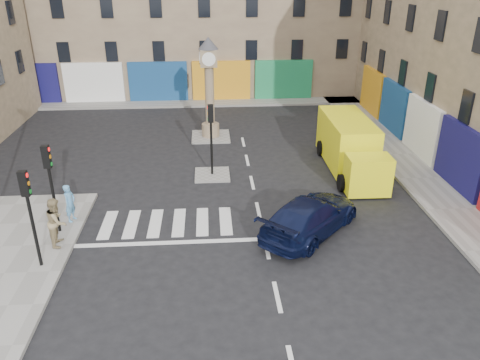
{
  "coord_description": "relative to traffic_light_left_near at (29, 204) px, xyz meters",
  "views": [
    {
      "loc": [
        -2.1,
        -14.35,
        10.0
      ],
      "look_at": [
        -0.89,
        3.02,
        2.0
      ],
      "focal_mm": 35.0,
      "sensor_mm": 36.0,
      "label": 1
    }
  ],
  "objects": [
    {
      "name": "ground",
      "position": [
        8.3,
        -0.2,
        -2.62
      ],
      "size": [
        120.0,
        120.0,
        0.0
      ],
      "primitive_type": "plane",
      "color": "black",
      "rests_on": "ground"
    },
    {
      "name": "sidewalk_right",
      "position": [
        17.0,
        9.8,
        -2.55
      ],
      "size": [
        2.6,
        30.0,
        0.15
      ],
      "primitive_type": "cube",
      "color": "gray",
      "rests_on": "ground"
    },
    {
      "name": "sidewalk_far",
      "position": [
        4.3,
        22.0,
        -2.55
      ],
      "size": [
        32.0,
        2.4,
        0.15
      ],
      "primitive_type": "cube",
      "color": "gray",
      "rests_on": "ground"
    },
    {
      "name": "island_near",
      "position": [
        6.3,
        7.8,
        -2.56
      ],
      "size": [
        1.8,
        1.8,
        0.12
      ],
      "primitive_type": "cube",
      "color": "gray",
      "rests_on": "ground"
    },
    {
      "name": "island_far",
      "position": [
        6.3,
        13.8,
        -2.56
      ],
      "size": [
        2.4,
        2.4,
        0.12
      ],
      "primitive_type": "cube",
      "color": "gray",
      "rests_on": "ground"
    },
    {
      "name": "traffic_light_left_near",
      "position": [
        0.0,
        0.0,
        0.0
      ],
      "size": [
        0.28,
        0.22,
        3.7
      ],
      "color": "black",
      "rests_on": "sidewalk_left"
    },
    {
      "name": "traffic_light_left_far",
      "position": [
        0.0,
        2.4,
        0.0
      ],
      "size": [
        0.28,
        0.22,
        3.7
      ],
      "color": "black",
      "rests_on": "sidewalk_left"
    },
    {
      "name": "traffic_light_island",
      "position": [
        6.3,
        7.8,
        -0.03
      ],
      "size": [
        0.28,
        0.22,
        3.7
      ],
      "color": "black",
      "rests_on": "island_near"
    },
    {
      "name": "clock_pillar",
      "position": [
        6.3,
        13.8,
        0.93
      ],
      "size": [
        1.2,
        1.2,
        6.1
      ],
      "color": "tan",
      "rests_on": "island_far"
    },
    {
      "name": "navy_sedan",
      "position": [
        10.2,
        1.83,
        -1.86
      ],
      "size": [
        5.15,
        5.31,
        1.53
      ],
      "primitive_type": "imported",
      "rotation": [
        0.0,
        0.0,
        2.39
      ],
      "color": "black",
      "rests_on": "ground"
    },
    {
      "name": "yellow_van",
      "position": [
        13.65,
        8.27,
        -1.33
      ],
      "size": [
        2.5,
        7.15,
        2.59
      ],
      "rotation": [
        0.0,
        0.0,
        -0.01
      ],
      "color": "#FBF515",
      "rests_on": "ground"
    },
    {
      "name": "pedestrian_blue",
      "position": [
        0.3,
        3.25,
        -1.65
      ],
      "size": [
        0.56,
        0.69,
        1.65
      ],
      "primitive_type": "imported",
      "rotation": [
        0.0,
        0.0,
        1.26
      ],
      "color": "#5592C2",
      "rests_on": "sidewalk_left"
    },
    {
      "name": "pedestrian_tan",
      "position": [
        0.3,
        1.43,
        -1.5
      ],
      "size": [
        0.81,
        1.0,
        1.94
      ],
      "primitive_type": "imported",
      "rotation": [
        0.0,
        0.0,
        1.66
      ],
      "color": "#98855D",
      "rests_on": "sidewalk_left"
    }
  ]
}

